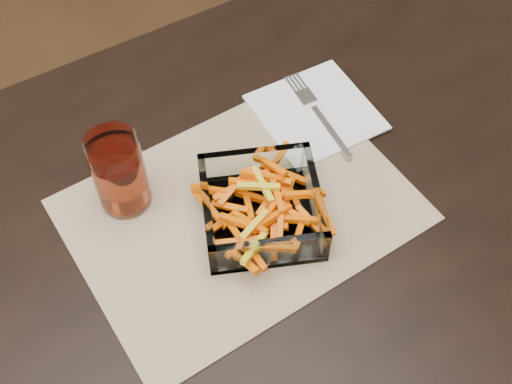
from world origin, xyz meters
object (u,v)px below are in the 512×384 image
glass_bowl (261,209)px  tumbler (120,175)px  fork (317,112)px  dining_table (203,302)px

glass_bowl → tumbler: size_ratio=1.63×
fork → dining_table: bearing=-147.7°
glass_bowl → tumbler: tumbler is taller
fork → tumbler: bearing=-175.9°
dining_table → tumbler: size_ratio=12.94×
glass_bowl → tumbler: (-0.14, 0.13, 0.03)m
dining_table → glass_bowl: size_ratio=7.92×
dining_table → glass_bowl: (0.11, 0.03, 0.12)m
dining_table → fork: fork is taller
dining_table → glass_bowl: bearing=13.1°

